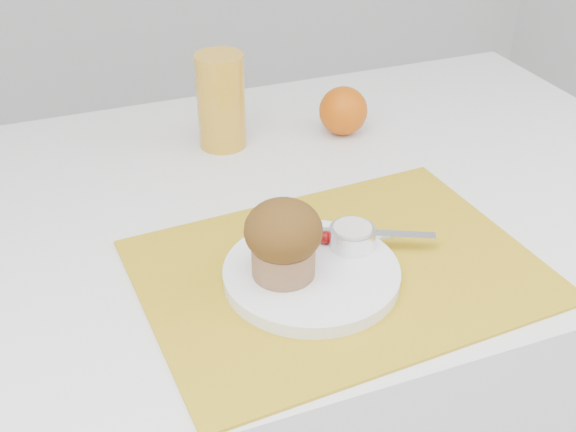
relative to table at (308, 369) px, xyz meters
name	(u,v)px	position (x,y,z in m)	size (l,w,h in m)	color
table	(308,369)	(0.00, 0.00, 0.00)	(1.20, 0.80, 0.75)	white
placemat	(339,270)	(-0.05, -0.20, 0.38)	(0.49, 0.36, 0.00)	gold
plate	(311,274)	(-0.09, -0.21, 0.39)	(0.22, 0.22, 0.02)	white
ramekin	(352,237)	(-0.02, -0.18, 0.41)	(0.06, 0.06, 0.03)	white
cream	(353,229)	(-0.02, -0.18, 0.42)	(0.05, 0.05, 0.01)	silver
raspberry_near	(311,232)	(-0.07, -0.15, 0.41)	(0.02, 0.02, 0.02)	#540206
raspberry_far	(325,237)	(-0.05, -0.17, 0.41)	(0.02, 0.02, 0.02)	#5B0202
butter_knife	(365,234)	(0.00, -0.17, 0.40)	(0.18, 0.01, 0.00)	silver
orange	(343,111)	(0.12, 0.16, 0.42)	(0.08, 0.08, 0.08)	#D05707
juice_glass	(221,101)	(-0.08, 0.19, 0.45)	(0.08, 0.08, 0.16)	gold
muffin	(283,238)	(-0.12, -0.21, 0.45)	(0.09, 0.09, 0.10)	#996E4A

